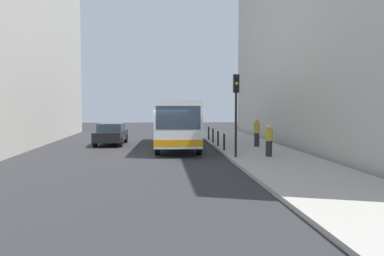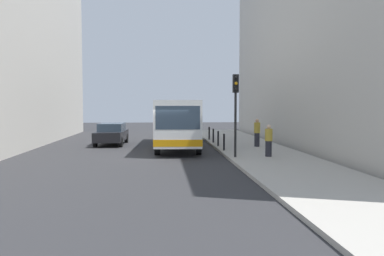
{
  "view_description": "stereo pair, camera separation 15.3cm",
  "coord_description": "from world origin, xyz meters",
  "px_view_note": "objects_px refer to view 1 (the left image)",
  "views": [
    {
      "loc": [
        -0.3,
        -21.36,
        2.78
      ],
      "look_at": [
        1.71,
        2.4,
        1.37
      ],
      "focal_mm": 37.57,
      "sensor_mm": 36.0,
      "label": 1
    },
    {
      "loc": [
        -0.15,
        -21.37,
        2.78
      ],
      "look_at": [
        1.71,
        2.4,
        1.37
      ],
      "focal_mm": 37.57,
      "sensor_mm": 36.0,
      "label": 2
    }
  ],
  "objects_px": {
    "bus": "(178,121)",
    "pedestrian_near_signal": "(269,141)",
    "bollard_farthest": "(209,133)",
    "car_beside_bus": "(111,133)",
    "bollard_mid": "(218,138)",
    "bollard_far": "(213,136)",
    "pedestrian_mid_sidewalk": "(257,133)",
    "traffic_light": "(236,100)",
    "bollard_near": "(224,142)"
  },
  "relations": [
    {
      "from": "bus",
      "to": "pedestrian_near_signal",
      "type": "xyz_separation_m",
      "value": [
        4.29,
        -6.14,
        -0.77
      ]
    },
    {
      "from": "bollard_farthest",
      "to": "car_beside_bus",
      "type": "bearing_deg",
      "value": -165.07
    },
    {
      "from": "bollard_mid",
      "to": "car_beside_bus",
      "type": "bearing_deg",
      "value": 157.8
    },
    {
      "from": "bollard_far",
      "to": "bollard_farthest",
      "type": "xyz_separation_m",
      "value": [
        0.0,
        2.35,
        0.0
      ]
    },
    {
      "from": "bus",
      "to": "bollard_far",
      "type": "bearing_deg",
      "value": -147.47
    },
    {
      "from": "bollard_far",
      "to": "pedestrian_mid_sidewalk",
      "type": "relative_size",
      "value": 0.55
    },
    {
      "from": "traffic_light",
      "to": "pedestrian_near_signal",
      "type": "distance_m",
      "value": 2.67
    },
    {
      "from": "bus",
      "to": "pedestrian_mid_sidewalk",
      "type": "distance_m",
      "value": 5.09
    },
    {
      "from": "bollard_near",
      "to": "pedestrian_near_signal",
      "type": "xyz_separation_m",
      "value": [
        1.81,
        -2.86,
        0.33
      ]
    },
    {
      "from": "bollard_near",
      "to": "car_beside_bus",
      "type": "bearing_deg",
      "value": 143.3
    },
    {
      "from": "bollard_near",
      "to": "bollard_far",
      "type": "xyz_separation_m",
      "value": [
        0.0,
        4.7,
        0.0
      ]
    },
    {
      "from": "pedestrian_mid_sidewalk",
      "to": "bollard_near",
      "type": "bearing_deg",
      "value": 127.03
    },
    {
      "from": "traffic_light",
      "to": "bollard_near",
      "type": "relative_size",
      "value": 4.32
    },
    {
      "from": "bus",
      "to": "traffic_light",
      "type": "relative_size",
      "value": 2.71
    },
    {
      "from": "traffic_light",
      "to": "pedestrian_mid_sidewalk",
      "type": "bearing_deg",
      "value": 64.79
    },
    {
      "from": "bus",
      "to": "pedestrian_near_signal",
      "type": "relative_size",
      "value": 6.88
    },
    {
      "from": "pedestrian_near_signal",
      "to": "pedestrian_mid_sidewalk",
      "type": "distance_m",
      "value": 4.76
    },
    {
      "from": "bollard_far",
      "to": "pedestrian_near_signal",
      "type": "relative_size",
      "value": 0.59
    },
    {
      "from": "bollard_farthest",
      "to": "bollard_far",
      "type": "bearing_deg",
      "value": -90.0
    },
    {
      "from": "bollard_near",
      "to": "pedestrian_mid_sidewalk",
      "type": "xyz_separation_m",
      "value": [
        2.37,
        1.87,
        0.39
      ]
    },
    {
      "from": "bus",
      "to": "traffic_light",
      "type": "height_order",
      "value": "traffic_light"
    },
    {
      "from": "bollard_far",
      "to": "pedestrian_mid_sidewalk",
      "type": "height_order",
      "value": "pedestrian_mid_sidewalk"
    },
    {
      "from": "bollard_mid",
      "to": "bollard_farthest",
      "type": "relative_size",
      "value": 1.0
    },
    {
      "from": "bus",
      "to": "bollard_farthest",
      "type": "distance_m",
      "value": 4.65
    },
    {
      "from": "bus",
      "to": "bollard_far",
      "type": "distance_m",
      "value": 3.06
    },
    {
      "from": "bollard_near",
      "to": "pedestrian_near_signal",
      "type": "distance_m",
      "value": 3.4
    },
    {
      "from": "bollard_farthest",
      "to": "traffic_light",
      "type": "bearing_deg",
      "value": -89.43
    },
    {
      "from": "car_beside_bus",
      "to": "traffic_light",
      "type": "distance_m",
      "value": 11.0
    },
    {
      "from": "bus",
      "to": "bollard_farthest",
      "type": "bearing_deg",
      "value": -120.64
    },
    {
      "from": "traffic_light",
      "to": "bollard_mid",
      "type": "relative_size",
      "value": 4.32
    },
    {
      "from": "bollard_far",
      "to": "bollard_farthest",
      "type": "relative_size",
      "value": 1.0
    },
    {
      "from": "bollard_far",
      "to": "pedestrian_mid_sidewalk",
      "type": "xyz_separation_m",
      "value": [
        2.37,
        -2.83,
        0.39
      ]
    },
    {
      "from": "bus",
      "to": "pedestrian_near_signal",
      "type": "bearing_deg",
      "value": 127.61
    },
    {
      "from": "car_beside_bus",
      "to": "pedestrian_mid_sidewalk",
      "type": "xyz_separation_m",
      "value": [
        9.33,
        -3.32,
        0.23
      ]
    },
    {
      "from": "pedestrian_mid_sidewalk",
      "to": "car_beside_bus",
      "type": "bearing_deg",
      "value": 69.13
    },
    {
      "from": "car_beside_bus",
      "to": "traffic_light",
      "type": "relative_size",
      "value": 1.09
    },
    {
      "from": "bollard_far",
      "to": "traffic_light",
      "type": "bearing_deg",
      "value": -89.25
    },
    {
      "from": "bollard_mid",
      "to": "bollard_far",
      "type": "height_order",
      "value": "same"
    },
    {
      "from": "bollard_mid",
      "to": "pedestrian_near_signal",
      "type": "bearing_deg",
      "value": -70.83
    },
    {
      "from": "bollard_near",
      "to": "bollard_mid",
      "type": "relative_size",
      "value": 1.0
    },
    {
      "from": "car_beside_bus",
      "to": "pedestrian_mid_sidewalk",
      "type": "relative_size",
      "value": 2.57
    },
    {
      "from": "bus",
      "to": "pedestrian_mid_sidewalk",
      "type": "relative_size",
      "value": 6.41
    },
    {
      "from": "car_beside_bus",
      "to": "traffic_light",
      "type": "bearing_deg",
      "value": 133.09
    },
    {
      "from": "bollard_mid",
      "to": "bollard_farthest",
      "type": "height_order",
      "value": "same"
    },
    {
      "from": "bus",
      "to": "bollard_near",
      "type": "relative_size",
      "value": 11.71
    },
    {
      "from": "bus",
      "to": "traffic_light",
      "type": "bearing_deg",
      "value": 115.17
    },
    {
      "from": "bus",
      "to": "pedestrian_near_signal",
      "type": "height_order",
      "value": "bus"
    },
    {
      "from": "bollard_mid",
      "to": "bollard_farthest",
      "type": "distance_m",
      "value": 4.7
    },
    {
      "from": "bollard_far",
      "to": "pedestrian_near_signal",
      "type": "bearing_deg",
      "value": -76.53
    },
    {
      "from": "pedestrian_near_signal",
      "to": "bollard_near",
      "type": "bearing_deg",
      "value": 99.37
    }
  ]
}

